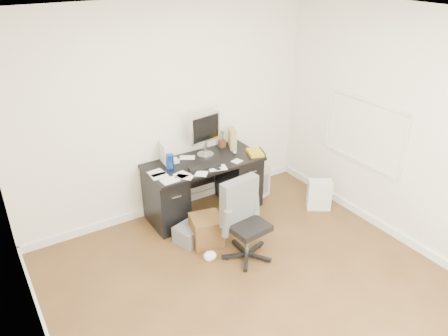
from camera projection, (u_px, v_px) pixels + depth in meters
The scene contains 18 objects.
ground at pixel (259, 292), 4.51m from camera, with size 4.00×4.00×0.00m, color #4B3018.
room_shell at pixel (267, 144), 3.79m from camera, with size 4.02×4.02×2.71m.
desk at pixel (204, 185), 5.72m from camera, with size 1.50×0.70×0.75m.
loose_papers at pixel (191, 166), 5.42m from camera, with size 1.10×0.60×0.00m, color white, non-canonical shape.
lcd_monitor at pixel (205, 135), 5.58m from camera, with size 0.46×0.26×0.58m, color #ACACB0, non-canonical shape.
keyboard at pixel (204, 167), 5.39m from camera, with size 0.40×0.14×0.02m, color black.
computer_mouse at pixel (235, 152), 5.72m from camera, with size 0.06×0.06×0.06m, color #ACACB0.
travel_mug at pixel (170, 162), 5.29m from camera, with size 0.09×0.09×0.21m, color #163999.
white_binder at pixel (164, 154), 5.45m from camera, with size 0.10×0.22×0.26m, color silver.
magazine_file at pixel (232, 139), 5.87m from camera, with size 0.11×0.22×0.26m, color #9C7F4B.
pen_cup at pixel (222, 139), 5.90m from camera, with size 0.10×0.10×0.23m, color #543018, non-canonical shape.
yellow_book at pixel (256, 152), 5.74m from camera, with size 0.19×0.25×0.04m, color gold.
paper_remote at pixel (217, 167), 5.38m from camera, with size 0.22×0.18×0.02m, color white, non-canonical shape.
office_chair at pixel (248, 222), 4.82m from camera, with size 0.53×0.53×0.94m, color #4A4C4A, non-canonical shape.
pc_tower at pixel (254, 178), 6.26m from camera, with size 0.20×0.45×0.45m, color #A7A297.
shopping_bag at pixel (319, 195), 5.86m from camera, with size 0.31×0.22×0.42m, color silver.
wicker_basket at pixel (207, 230), 5.19m from camera, with size 0.36×0.36×0.36m, color #502F18.
desk_printer at pixel (191, 233), 5.26m from camera, with size 0.36×0.29×0.21m, color #5D5D62.
Camera 1 is at (-2.13, -2.72, 3.19)m, focal length 35.00 mm.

